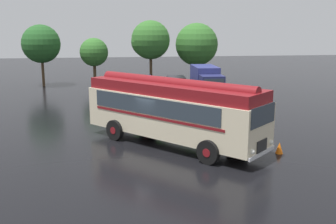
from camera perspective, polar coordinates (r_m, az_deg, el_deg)
ground_plane at (r=20.73m, az=-1.35°, el=-4.50°), size 120.00×120.00×0.00m
vintage_bus at (r=19.98m, az=0.62°, el=0.47°), size 8.62×9.08×3.49m
car_near_left at (r=33.89m, az=-8.02°, el=3.45°), size 2.15×4.29×1.66m
car_mid_left at (r=35.09m, az=-3.66°, el=3.84°), size 2.15×4.29×1.66m
car_mid_right at (r=34.97m, az=1.20°, el=3.83°), size 2.15×4.29×1.66m
box_van at (r=35.31m, az=5.57°, el=4.71°), size 2.42×5.81×2.50m
tree_far_left at (r=42.05m, az=-17.81°, el=9.32°), size 3.86×3.86×6.22m
tree_left_of_centre at (r=41.86m, az=-10.76°, el=8.47°), size 2.92×2.92×4.86m
tree_centre at (r=41.89m, az=-2.74°, el=10.32°), size 4.09×4.06×6.65m
tree_right_of_centre at (r=43.48m, az=4.05°, el=9.90°), size 4.61×4.61×6.40m
traffic_cone at (r=19.72m, az=15.85°, el=-5.03°), size 0.36×0.36×0.55m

